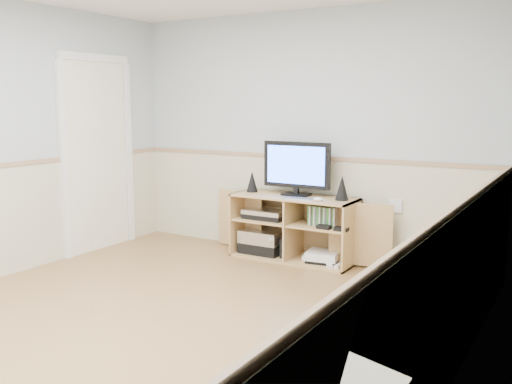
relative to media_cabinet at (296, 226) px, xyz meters
The scene contains 11 objects.
room 2.11m from the media_cabinet, 92.81° to the right, with size 4.04×4.54×2.54m.
media_cabinet is the anchor object (origin of this frame).
monitor 0.61m from the media_cabinet, 90.00° to the right, with size 0.72×0.18×0.54m.
speaker_left 0.66m from the media_cabinet, behind, with size 0.12×0.12×0.22m, color black.
speaker_right 0.67m from the media_cabinet, ahead, with size 0.13×0.13×0.24m, color black.
keyboard 0.39m from the media_cabinet, 61.20° to the right, with size 0.29×0.12×0.01m, color silver.
mouse 0.51m from the media_cabinet, 30.84° to the right, with size 0.10×0.06×0.04m, color white.
av_components 0.36m from the media_cabinet, behind, with size 0.52×0.33×0.47m.
game_consoles 0.42m from the media_cabinet, 11.90° to the right, with size 0.46×0.30×0.11m.
game_cases 0.38m from the media_cabinet, 12.69° to the right, with size 0.28×0.14×0.19m, color #3F8C3F.
wall_outlet 1.02m from the media_cabinet, 11.23° to the left, with size 0.12×0.03×0.12m, color white.
Camera 1 is at (2.59, -3.05, 1.58)m, focal length 40.00 mm.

